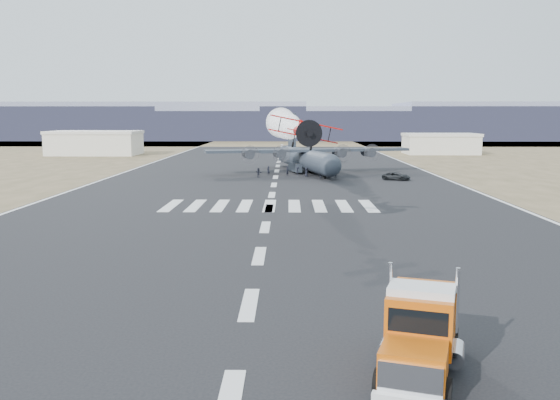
{
  "coord_description": "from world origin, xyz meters",
  "views": [
    {
      "loc": [
        2.22,
        -20.97,
        10.76
      ],
      "look_at": [
        1.58,
        26.74,
        4.0
      ],
      "focal_mm": 38.0,
      "sensor_mm": 36.0,
      "label": 1
    }
  ],
  "objects_px": {
    "hangar_right": "(440,143)",
    "crew_b": "(330,173)",
    "hangar_left": "(95,143)",
    "aerobatic_biplane": "(303,131)",
    "crew_g": "(268,171)",
    "crew_c": "(298,171)",
    "support_vehicle": "(396,176)",
    "crew_f": "(258,173)",
    "crew_h": "(337,173)",
    "crew_d": "(321,174)",
    "crew_a": "(287,171)",
    "semi_truck": "(421,331)",
    "transport_aircraft": "(306,157)",
    "crew_e": "(306,172)"
  },
  "relations": [
    {
      "from": "hangar_right",
      "to": "crew_b",
      "type": "height_order",
      "value": "hangar_right"
    },
    {
      "from": "hangar_left",
      "to": "aerobatic_biplane",
      "type": "bearing_deg",
      "value": -63.23
    },
    {
      "from": "aerobatic_biplane",
      "to": "crew_g",
      "type": "bearing_deg",
      "value": 90.96
    },
    {
      "from": "hangar_right",
      "to": "crew_c",
      "type": "bearing_deg",
      "value": -123.99
    },
    {
      "from": "support_vehicle",
      "to": "crew_f",
      "type": "bearing_deg",
      "value": 104.71
    },
    {
      "from": "support_vehicle",
      "to": "crew_b",
      "type": "relative_size",
      "value": 2.72
    },
    {
      "from": "crew_h",
      "to": "crew_b",
      "type": "bearing_deg",
      "value": 133.89
    },
    {
      "from": "crew_d",
      "to": "crew_f",
      "type": "distance_m",
      "value": 11.09
    },
    {
      "from": "aerobatic_biplane",
      "to": "crew_b",
      "type": "bearing_deg",
      "value": 78.44
    },
    {
      "from": "aerobatic_biplane",
      "to": "crew_c",
      "type": "bearing_deg",
      "value": 85.13
    },
    {
      "from": "crew_d",
      "to": "hangar_left",
      "type": "bearing_deg",
      "value": -143.31
    },
    {
      "from": "crew_a",
      "to": "crew_g",
      "type": "bearing_deg",
      "value": 97.37
    },
    {
      "from": "aerobatic_biplane",
      "to": "crew_f",
      "type": "distance_m",
      "value": 50.33
    },
    {
      "from": "hangar_left",
      "to": "semi_truck",
      "type": "relative_size",
      "value": 2.81
    },
    {
      "from": "hangar_left",
      "to": "crew_c",
      "type": "xyz_separation_m",
      "value": [
        56.01,
        -57.28,
        -2.63
      ]
    },
    {
      "from": "semi_truck",
      "to": "transport_aircraft",
      "type": "distance_m",
      "value": 89.99
    },
    {
      "from": "hangar_left",
      "to": "crew_e",
      "type": "relative_size",
      "value": 15.34
    },
    {
      "from": "crew_f",
      "to": "crew_h",
      "type": "bearing_deg",
      "value": -137.4
    },
    {
      "from": "transport_aircraft",
      "to": "crew_f",
      "type": "distance_m",
      "value": 12.68
    },
    {
      "from": "crew_a",
      "to": "crew_d",
      "type": "distance_m",
      "value": 7.12
    },
    {
      "from": "hangar_right",
      "to": "transport_aircraft",
      "type": "relative_size",
      "value": 0.53
    },
    {
      "from": "crew_e",
      "to": "crew_h",
      "type": "distance_m",
      "value": 5.59
    },
    {
      "from": "semi_truck",
      "to": "crew_b",
      "type": "height_order",
      "value": "semi_truck"
    },
    {
      "from": "semi_truck",
      "to": "support_vehicle",
      "type": "relative_size",
      "value": 1.83
    },
    {
      "from": "hangar_left",
      "to": "transport_aircraft",
      "type": "bearing_deg",
      "value": -42.15
    },
    {
      "from": "hangar_left",
      "to": "crew_c",
      "type": "distance_m",
      "value": 80.16
    },
    {
      "from": "crew_a",
      "to": "crew_e",
      "type": "height_order",
      "value": "crew_a"
    },
    {
      "from": "hangar_left",
      "to": "semi_truck",
      "type": "bearing_deg",
      "value": -67.2
    },
    {
      "from": "hangar_right",
      "to": "transport_aircraft",
      "type": "bearing_deg",
      "value": -125.14
    },
    {
      "from": "crew_a",
      "to": "crew_c",
      "type": "xyz_separation_m",
      "value": [
        1.88,
        1.39,
        -0.09
      ]
    },
    {
      "from": "crew_b",
      "to": "crew_a",
      "type": "bearing_deg",
      "value": 91.61
    },
    {
      "from": "crew_e",
      "to": "crew_f",
      "type": "bearing_deg",
      "value": 140.55
    },
    {
      "from": "crew_c",
      "to": "crew_g",
      "type": "distance_m",
      "value": 5.41
    },
    {
      "from": "hangar_left",
      "to": "crew_d",
      "type": "distance_m",
      "value": 86.84
    },
    {
      "from": "hangar_right",
      "to": "crew_f",
      "type": "distance_m",
      "value": 82.38
    },
    {
      "from": "support_vehicle",
      "to": "crew_f",
      "type": "xyz_separation_m",
      "value": [
        -23.68,
        4.43,
        0.15
      ]
    },
    {
      "from": "hangar_left",
      "to": "crew_c",
      "type": "height_order",
      "value": "hangar_left"
    },
    {
      "from": "crew_d",
      "to": "semi_truck",
      "type": "bearing_deg",
      "value": -7.09
    },
    {
      "from": "crew_b",
      "to": "crew_g",
      "type": "bearing_deg",
      "value": 94.02
    },
    {
      "from": "hangar_right",
      "to": "crew_g",
      "type": "relative_size",
      "value": 12.16
    },
    {
      "from": "crew_a",
      "to": "crew_b",
      "type": "bearing_deg",
      "value": -90.47
    },
    {
      "from": "support_vehicle",
      "to": "crew_g",
      "type": "bearing_deg",
      "value": 94.85
    },
    {
      "from": "hangar_right",
      "to": "crew_f",
      "type": "xyz_separation_m",
      "value": [
        -49.04,
        -66.16,
        -2.2
      ]
    },
    {
      "from": "aerobatic_biplane",
      "to": "crew_g",
      "type": "xyz_separation_m",
      "value": [
        -5.06,
        52.93,
        -8.53
      ]
    },
    {
      "from": "support_vehicle",
      "to": "transport_aircraft",
      "type": "bearing_deg",
      "value": 73.49
    },
    {
      "from": "crew_c",
      "to": "crew_a",
      "type": "bearing_deg",
      "value": 130.5
    },
    {
      "from": "transport_aircraft",
      "to": "crew_g",
      "type": "distance_m",
      "value": 9.02
    },
    {
      "from": "crew_d",
      "to": "crew_e",
      "type": "bearing_deg",
      "value": -148.76
    },
    {
      "from": "crew_h",
      "to": "crew_e",
      "type": "bearing_deg",
      "value": 74.58
    },
    {
      "from": "hangar_right",
      "to": "crew_e",
      "type": "xyz_separation_m",
      "value": [
        -40.45,
        -64.76,
        -2.21
      ]
    }
  ]
}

